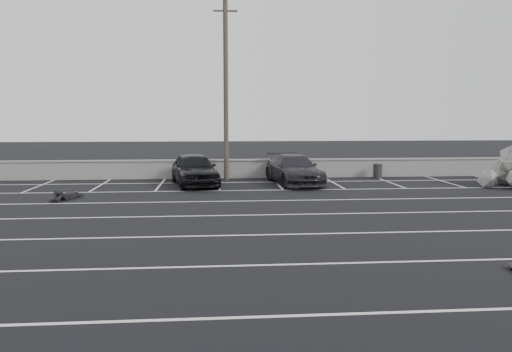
{
  "coord_description": "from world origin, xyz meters",
  "views": [
    {
      "loc": [
        -2.21,
        -14.13,
        3.37
      ],
      "look_at": [
        -0.52,
        6.25,
        1.0
      ],
      "focal_mm": 35.0,
      "sensor_mm": 36.0,
      "label": 1
    }
  ],
  "objects": [
    {
      "name": "utility_pole",
      "position": [
        -1.58,
        13.2,
        4.9
      ],
      "size": [
        1.29,
        0.26,
        9.69
      ],
      "color": "#4C4238",
      "rests_on": "ground"
    },
    {
      "name": "trash_bin",
      "position": [
        6.94,
        13.16,
        0.41
      ],
      "size": [
        0.6,
        0.6,
        0.82
      ],
      "rotation": [
        0.0,
        0.0,
        -0.13
      ],
      "color": "#262629",
      "rests_on": "ground"
    },
    {
      "name": "seawall",
      "position": [
        0.0,
        14.0,
        0.55
      ],
      "size": [
        50.0,
        0.45,
        1.06
      ],
      "color": "gray",
      "rests_on": "ground"
    },
    {
      "name": "person",
      "position": [
        -8.35,
        7.3,
        0.23
      ],
      "size": [
        2.02,
        2.74,
        0.46
      ],
      "primitive_type": null,
      "rotation": [
        0.0,
        0.0,
        -0.25
      ],
      "color": "black",
      "rests_on": "ground"
    },
    {
      "name": "car_left",
      "position": [
        -3.24,
        11.01,
        0.82
      ],
      "size": [
        2.89,
        5.12,
        1.64
      ],
      "primitive_type": "imported",
      "rotation": [
        0.0,
        0.0,
        0.21
      ],
      "color": "black",
      "rests_on": "ground"
    },
    {
      "name": "stall_lines",
      "position": [
        -0.08,
        4.41,
        0.0
      ],
      "size": [
        36.0,
        20.05,
        0.01
      ],
      "color": "silver",
      "rests_on": "ground"
    },
    {
      "name": "car_right",
      "position": [
        1.85,
        11.17,
        0.75
      ],
      "size": [
        2.8,
        5.41,
        1.5
      ],
      "primitive_type": "imported",
      "rotation": [
        0.0,
        0.0,
        0.14
      ],
      "color": "#232228",
      "rests_on": "ground"
    },
    {
      "name": "ground",
      "position": [
        0.0,
        0.0,
        0.0
      ],
      "size": [
        120.0,
        120.0,
        0.0
      ],
      "primitive_type": "plane",
      "color": "black",
      "rests_on": "ground"
    }
  ]
}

